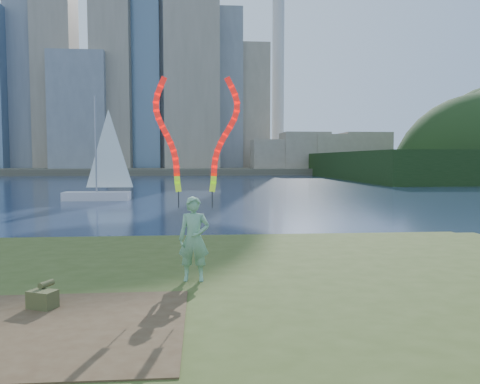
{
  "coord_description": "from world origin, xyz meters",
  "views": [
    {
      "loc": [
        -0.38,
        -9.14,
        2.93
      ],
      "look_at": [
        0.47,
        1.0,
        2.22
      ],
      "focal_mm": 35.0,
      "sensor_mm": 36.0,
      "label": 1
    }
  ],
  "objects": [
    {
      "name": "canvas_bag",
      "position": [
        -2.64,
        -2.38,
        0.95
      ],
      "size": [
        0.45,
        0.51,
        0.36
      ],
      "rotation": [
        0.0,
        0.0,
        -0.42
      ],
      "color": "#4D4E29",
      "rests_on": "grassy_knoll"
    },
    {
      "name": "grassy_knoll",
      "position": [
        0.0,
        -2.3,
        0.34
      ],
      "size": [
        20.0,
        18.0,
        0.8
      ],
      "color": "#3C4C1B",
      "rests_on": "ground"
    },
    {
      "name": "sailboat",
      "position": [
        -7.59,
        25.06,
        1.29
      ],
      "size": [
        4.94,
        1.58,
        7.47
      ],
      "rotation": [
        0.0,
        0.0,
        -0.02
      ],
      "color": "silver",
      "rests_on": "ground"
    },
    {
      "name": "observation_tower",
      "position": [
        18.0,
        102.0,
        39.11
      ],
      "size": [
        10.0,
        10.0,
        58.0
      ],
      "color": "silver",
      "rests_on": "far_shore"
    },
    {
      "name": "dirt_patch",
      "position": [
        -2.2,
        -3.2,
        0.81
      ],
      "size": [
        3.2,
        3.0,
        0.02
      ],
      "primitive_type": "cube",
      "color": "#47331E",
      "rests_on": "grassy_knoll"
    },
    {
      "name": "woman_with_ribbons",
      "position": [
        -0.49,
        -0.95,
        2.24
      ],
      "size": [
        1.99,
        0.4,
        3.89
      ],
      "rotation": [
        0.0,
        0.0,
        -0.08
      ],
      "color": "#136932",
      "rests_on": "grassy_knoll"
    },
    {
      "name": "ground",
      "position": [
        0.0,
        0.0,
        0.0
      ],
      "size": [
        320.0,
        320.0,
        0.0
      ],
      "primitive_type": "plane",
      "color": "#192640",
      "rests_on": "ground"
    },
    {
      "name": "far_shore",
      "position": [
        0.0,
        95.0,
        0.6
      ],
      "size": [
        320.0,
        40.0,
        1.2
      ],
      "primitive_type": "cube",
      "color": "#4D4839",
      "rests_on": "ground"
    }
  ]
}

